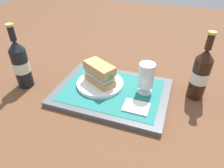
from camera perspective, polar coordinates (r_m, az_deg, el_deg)
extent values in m
plane|color=brown|center=(0.83, 0.00, -2.84)|extent=(3.00, 3.00, 0.00)
cube|color=#4C5156|center=(0.82, 0.00, -2.29)|extent=(0.44, 0.32, 0.02)
cube|color=#1E6B66|center=(0.81, 0.00, -1.69)|extent=(0.38, 0.27, 0.00)
cylinder|color=white|center=(0.84, -3.34, 0.15)|extent=(0.19, 0.19, 0.01)
cube|color=tan|center=(0.83, -3.39, 1.22)|extent=(0.14, 0.12, 0.02)
cube|color=#9EA3A8|center=(0.82, -3.43, 2.39)|extent=(0.13, 0.11, 0.02)
cube|color=silver|center=(0.81, -3.46, 3.10)|extent=(0.12, 0.10, 0.01)
sphere|color=#47932D|center=(0.77, -1.13, 2.24)|extent=(0.04, 0.04, 0.04)
cube|color=tan|center=(0.80, -3.52, 4.44)|extent=(0.14, 0.12, 0.04)
cylinder|color=silver|center=(0.81, 9.07, -2.01)|extent=(0.06, 0.06, 0.01)
cylinder|color=silver|center=(0.80, 9.17, -1.16)|extent=(0.01, 0.01, 0.02)
cylinder|color=silver|center=(0.77, 9.57, 2.42)|extent=(0.06, 0.06, 0.09)
cylinder|color=gold|center=(0.78, 9.46, 1.39)|extent=(0.06, 0.06, 0.06)
cylinder|color=white|center=(0.76, 9.71, 3.64)|extent=(0.05, 0.05, 0.01)
cube|color=white|center=(0.73, 6.77, -6.39)|extent=(0.09, 0.07, 0.01)
cylinder|color=black|center=(0.84, 23.11, 1.39)|extent=(0.06, 0.06, 0.17)
cylinder|color=silver|center=(0.83, 23.24, 1.86)|extent=(0.07, 0.07, 0.05)
cone|color=black|center=(0.79, 24.79, 7.52)|extent=(0.06, 0.06, 0.04)
cylinder|color=black|center=(0.77, 25.64, 10.56)|extent=(0.02, 0.02, 0.05)
cylinder|color=#BFB74C|center=(0.76, 26.25, 12.70)|extent=(0.03, 0.03, 0.01)
cylinder|color=black|center=(0.91, -23.81, 4.02)|extent=(0.06, 0.06, 0.17)
cylinder|color=silver|center=(0.91, -23.94, 4.47)|extent=(0.07, 0.07, 0.05)
cone|color=black|center=(0.87, -25.40, 9.75)|extent=(0.06, 0.06, 0.04)
cylinder|color=black|center=(0.85, -26.19, 12.55)|extent=(0.02, 0.02, 0.05)
cylinder|color=#BFB74C|center=(0.84, -26.75, 14.51)|extent=(0.03, 0.03, 0.01)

